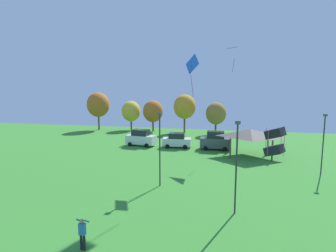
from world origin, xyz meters
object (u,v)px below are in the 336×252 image
kite_flying_5 (237,53)px  park_pavilion (250,133)px  parked_car_second_from_left (177,140)px  light_post_2 (160,145)px  treeline_tree_3 (185,107)px  parked_car_leftmost (141,138)px  treeline_tree_4 (216,114)px  kite_flying_2 (192,65)px  person_standing_near_foreground (82,232)px  kite_flying_4 (275,142)px  treeline_tree_1 (131,111)px  treeline_tree_0 (98,105)px  light_post_1 (236,162)px  treeline_tree_2 (153,111)px  light_post_0 (323,141)px  parked_car_third_from_left (215,141)px

kite_flying_5 → park_pavilion: (1.96, -2.47, -10.59)m
parked_car_second_from_left → light_post_2: size_ratio=0.65×
treeline_tree_3 → park_pavilion: bearing=-56.7°
parked_car_leftmost → treeline_tree_4: treeline_tree_4 is taller
park_pavilion → light_post_2: light_post_2 is taller
kite_flying_2 → parked_car_leftmost: kite_flying_2 is taller
person_standing_near_foreground → park_pavilion: park_pavilion is taller
kite_flying_4 → treeline_tree_1: size_ratio=0.22×
parked_car_leftmost → treeline_tree_1: treeline_tree_1 is taller
kite_flying_2 → treeline_tree_0: (-23.92, 24.25, -5.70)m
light_post_1 → treeline_tree_2: 38.40m
kite_flying_4 → light_post_1: (-1.55, 5.06, -2.49)m
kite_flying_5 → light_post_1: size_ratio=0.44×
park_pavilion → treeline_tree_1: (-23.61, 18.42, 1.02)m
kite_flying_5 → kite_flying_2: bearing=-116.0°
kite_flying_5 → light_post_2: size_ratio=0.43×
parked_car_second_from_left → treeline_tree_4: size_ratio=0.70×
kite_flying_4 → light_post_1: 5.85m
light_post_2 → kite_flying_4: bearing=-48.4°
parked_car_leftmost → treeline_tree_3: 15.98m
kite_flying_2 → treeline_tree_0: bearing=134.6°
light_post_2 → treeline_tree_1: bearing=115.2°
light_post_0 → treeline_tree_0: (-37.24, 23.21, 1.97)m
person_standing_near_foreground → treeline_tree_1: size_ratio=0.29×
parked_car_second_from_left → treeline_tree_0: (-20.28, 13.97, 4.40)m
person_standing_near_foreground → treeline_tree_1: treeline_tree_1 is taller
parked_car_second_from_left → treeline_tree_2: treeline_tree_2 is taller
light_post_1 → treeline_tree_3: bearing=105.2°
light_post_0 → light_post_1: bearing=-128.9°
treeline_tree_1 → treeline_tree_4: bearing=-6.2°
person_standing_near_foreground → kite_flying_4: size_ratio=1.27×
parked_car_leftmost → light_post_2: size_ratio=0.72×
person_standing_near_foreground → treeline_tree_2: size_ratio=0.28×
light_post_0 → light_post_1: size_ratio=0.95×
kite_flying_4 → treeline_tree_1: kite_flying_4 is taller
kite_flying_2 → treeline_tree_2: size_ratio=0.70×
light_post_2 → kite_flying_2: bearing=71.2°
person_standing_near_foreground → kite_flying_2: 19.43m
kite_flying_4 → parked_car_leftmost: (-15.44, 25.22, -4.93)m
parked_car_second_from_left → treeline_tree_3: treeline_tree_3 is taller
kite_flying_4 → light_post_0: kite_flying_4 is taller
parked_car_second_from_left → treeline_tree_3: 15.44m
kite_flying_4 → kite_flying_5: bearing=93.0°
light_post_0 → kite_flying_4: bearing=-114.5°
light_post_0 → treeline_tree_4: bearing=117.7°
parked_car_third_from_left → treeline_tree_3: bearing=112.8°
light_post_1 → light_post_2: bearing=148.4°
light_post_0 → treeline_tree_2: bearing=136.4°
kite_flying_5 → light_post_0: (8.57, -8.69, -10.14)m
parked_car_second_from_left → light_post_0: light_post_0 is taller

